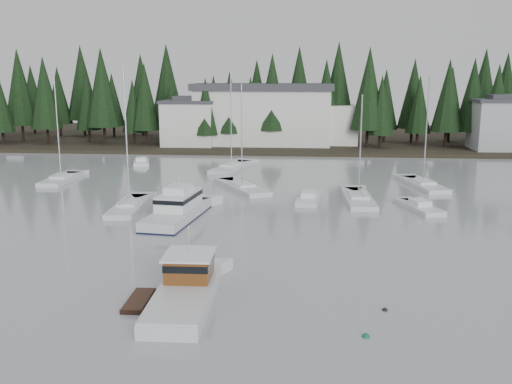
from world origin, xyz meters
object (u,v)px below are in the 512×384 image
(harbor_inn, at_px, (274,115))
(lobster_boat_brown, at_px, (184,292))
(sailboat_1, at_px, (242,189))
(runabout_3, at_px, (141,163))
(runabout_4, at_px, (309,200))
(house_east_a, at_px, (504,123))
(sailboat_9, at_px, (423,186))
(sailboat_4, at_px, (358,200))
(runabout_1, at_px, (420,209))
(cabin_cruiser_center, at_px, (178,211))
(sailboat_0, at_px, (61,180))
(sailboat_7, at_px, (232,168))
(house_west, at_px, (189,122))
(sailboat_5, at_px, (130,208))

(harbor_inn, height_order, lobster_boat_brown, harbor_inn)
(lobster_boat_brown, xyz_separation_m, sailboat_1, (-0.27, 33.31, -0.48))
(sailboat_1, distance_m, runabout_3, 24.13)
(harbor_inn, bearing_deg, runabout_4, -82.19)
(house_east_a, xyz_separation_m, sailboat_9, (-19.25, -31.81, -4.83))
(sailboat_4, bearing_deg, runabout_1, -124.78)
(cabin_cruiser_center, distance_m, sailboat_0, 25.42)
(house_east_a, bearing_deg, sailboat_9, -121.18)
(sailboat_7, bearing_deg, runabout_3, 91.78)
(sailboat_0, relative_size, sailboat_7, 0.98)
(sailboat_4, bearing_deg, house_east_a, -36.53)
(harbor_inn, relative_size, sailboat_1, 2.35)
(sailboat_4, relative_size, runabout_4, 1.78)
(sailboat_9, bearing_deg, cabin_cruiser_center, 112.22)
(runabout_1, bearing_deg, sailboat_1, 47.40)
(runabout_3, bearing_deg, lobster_boat_brown, -175.88)
(sailboat_7, xyz_separation_m, sailboat_9, (24.29, -10.86, 0.00))
(runabout_4, bearing_deg, lobster_boat_brown, 171.28)
(sailboat_9, relative_size, runabout_1, 1.99)
(sailboat_9, height_order, runabout_1, sailboat_9)
(sailboat_0, bearing_deg, sailboat_9, -90.89)
(sailboat_0, bearing_deg, sailboat_7, -62.06)
(harbor_inn, bearing_deg, sailboat_1, -92.20)
(sailboat_4, xyz_separation_m, sailboat_9, (8.33, 8.51, 0.02))
(sailboat_0, height_order, sailboat_1, sailboat_0)
(cabin_cruiser_center, height_order, runabout_4, cabin_cruiser_center)
(lobster_boat_brown, relative_size, sailboat_7, 0.69)
(house_west, bearing_deg, sailboat_7, -64.52)
(house_west, distance_m, harbor_inn, 15.45)
(harbor_inn, height_order, cabin_cruiser_center, harbor_inn)
(sailboat_1, height_order, sailboat_5, sailboat_5)
(sailboat_4, xyz_separation_m, runabout_3, (-29.79, 22.40, 0.08))
(runabout_1, bearing_deg, cabin_cruiser_center, 86.07)
(harbor_inn, xyz_separation_m, lobster_boat_brown, (-1.24, -72.81, -5.24))
(cabin_cruiser_center, height_order, runabout_1, cabin_cruiser_center)
(house_west, distance_m, sailboat_9, 48.01)
(sailboat_0, xyz_separation_m, runabout_1, (41.54, -11.84, 0.05))
(runabout_1, xyz_separation_m, runabout_3, (-35.43, 26.01, 0.00))
(harbor_inn, relative_size, runabout_1, 4.37)
(cabin_cruiser_center, bearing_deg, runabout_4, -48.03)
(runabout_3, distance_m, runabout_4, 33.69)
(runabout_3, height_order, runabout_4, same)
(cabin_cruiser_center, height_order, sailboat_4, sailboat_4)
(sailboat_4, xyz_separation_m, sailboat_7, (-15.97, 19.37, 0.01))
(harbor_inn, xyz_separation_m, sailboat_0, (-24.52, -36.43, -5.70))
(lobster_boat_brown, relative_size, sailboat_0, 0.70)
(sailboat_1, distance_m, runabout_1, 20.50)
(harbor_inn, bearing_deg, lobster_boat_brown, -90.98)
(house_west, height_order, lobster_boat_brown, house_west)
(house_east_a, distance_m, lobster_boat_brown, 79.52)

